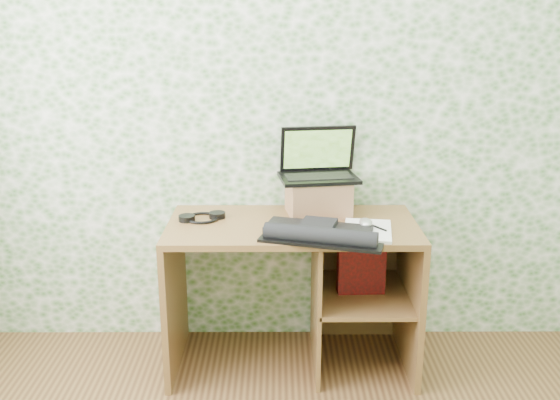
{
  "coord_description": "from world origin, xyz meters",
  "views": [
    {
      "loc": [
        -0.07,
        -1.4,
        1.71
      ],
      "look_at": [
        -0.06,
        1.39,
        0.88
      ],
      "focal_mm": 40.0,
      "sensor_mm": 36.0,
      "label": 1
    }
  ],
  "objects_px": {
    "keyboard": "(319,233)",
    "notepad": "(368,231)",
    "desk": "(308,273)",
    "laptop": "(318,166)",
    "riser": "(318,197)"
  },
  "relations": [
    {
      "from": "keyboard",
      "to": "notepad",
      "type": "distance_m",
      "value": 0.25
    },
    {
      "from": "keyboard",
      "to": "desk",
      "type": "bearing_deg",
      "value": 114.9
    },
    {
      "from": "laptop",
      "to": "riser",
      "type": "bearing_deg",
      "value": -98.6
    },
    {
      "from": "keyboard",
      "to": "riser",
      "type": "bearing_deg",
      "value": 103.48
    },
    {
      "from": "desk",
      "to": "notepad",
      "type": "relative_size",
      "value": 3.95
    },
    {
      "from": "desk",
      "to": "keyboard",
      "type": "height_order",
      "value": "keyboard"
    },
    {
      "from": "desk",
      "to": "keyboard",
      "type": "relative_size",
      "value": 2.17
    },
    {
      "from": "laptop",
      "to": "notepad",
      "type": "bearing_deg",
      "value": -64.19
    },
    {
      "from": "riser",
      "to": "keyboard",
      "type": "relative_size",
      "value": 0.54
    },
    {
      "from": "keyboard",
      "to": "laptop",
      "type": "bearing_deg",
      "value": 103.76
    },
    {
      "from": "riser",
      "to": "laptop",
      "type": "xyz_separation_m",
      "value": [
        0.0,
        0.04,
        0.15
      ]
    },
    {
      "from": "riser",
      "to": "laptop",
      "type": "height_order",
      "value": "laptop"
    },
    {
      "from": "riser",
      "to": "notepad",
      "type": "relative_size",
      "value": 0.98
    },
    {
      "from": "keyboard",
      "to": "notepad",
      "type": "height_order",
      "value": "keyboard"
    },
    {
      "from": "desk",
      "to": "laptop",
      "type": "relative_size",
      "value": 2.91
    }
  ]
}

